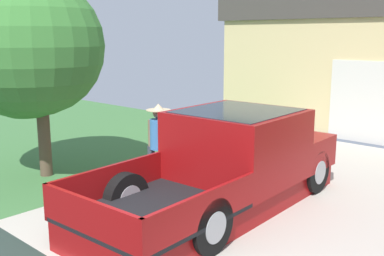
{
  "coord_description": "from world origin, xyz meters",
  "views": [
    {
      "loc": [
        4.27,
        -2.85,
        2.9
      ],
      "look_at": [
        -1.13,
        3.09,
        1.26
      ],
      "focal_mm": 42.57,
      "sensor_mm": 36.0,
      "label": 1
    }
  ],
  "objects_px": {
    "person_with_hat": "(159,139)",
    "handbag": "(146,183)",
    "front_yard_tree": "(29,48)",
    "pickup_truck": "(232,164)"
  },
  "relations": [
    {
      "from": "handbag",
      "to": "front_yard_tree",
      "type": "bearing_deg",
      "value": -154.59
    },
    {
      "from": "person_with_hat",
      "to": "handbag",
      "type": "bearing_deg",
      "value": -125.98
    },
    {
      "from": "person_with_hat",
      "to": "handbag",
      "type": "height_order",
      "value": "person_with_hat"
    },
    {
      "from": "handbag",
      "to": "front_yard_tree",
      "type": "xyz_separation_m",
      "value": [
        -2.19,
        -1.04,
        2.53
      ]
    },
    {
      "from": "pickup_truck",
      "to": "person_with_hat",
      "type": "relative_size",
      "value": 3.25
    },
    {
      "from": "handbag",
      "to": "person_with_hat",
      "type": "bearing_deg",
      "value": 65.56
    },
    {
      "from": "person_with_hat",
      "to": "handbag",
      "type": "relative_size",
      "value": 3.97
    },
    {
      "from": "person_with_hat",
      "to": "front_yard_tree",
      "type": "bearing_deg",
      "value": -162.27
    },
    {
      "from": "handbag",
      "to": "front_yard_tree",
      "type": "relative_size",
      "value": 0.1
    },
    {
      "from": "pickup_truck",
      "to": "front_yard_tree",
      "type": "distance_m",
      "value": 4.6
    }
  ]
}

